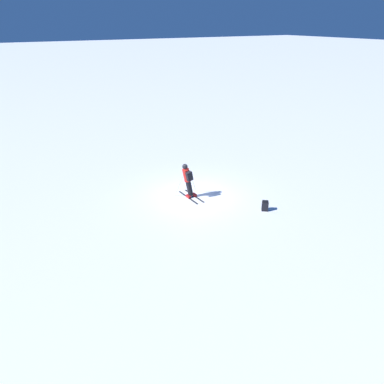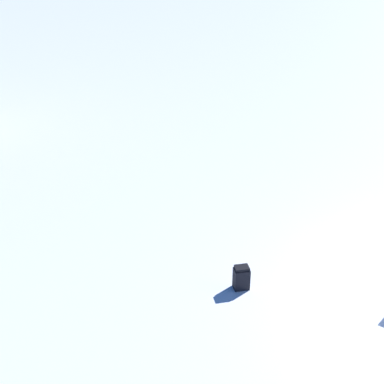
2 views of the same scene
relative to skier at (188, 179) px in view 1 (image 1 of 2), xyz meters
name	(u,v)px [view 1 (image 1 of 2)]	position (x,y,z in m)	size (l,w,h in m)	color
ground_plane	(194,196)	(-0.37, -0.03, -1.04)	(300.00, 300.00, 0.00)	white
skier	(188,179)	(0.00, 0.00, 0.00)	(1.29, 1.77, 1.87)	black
spare_backpack	(265,206)	(-2.42, 3.00, -0.79)	(0.37, 0.36, 0.50)	black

